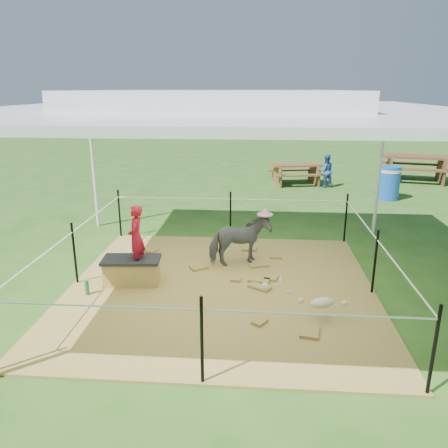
# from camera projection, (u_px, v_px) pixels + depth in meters

# --- Properties ---
(ground) EXTENTS (90.00, 90.00, 0.00)m
(ground) POSITION_uv_depth(u_px,v_px,m) (221.00, 289.00, 6.66)
(ground) COLOR #2D5919
(ground) RESTS_ON ground
(hay_patch) EXTENTS (4.60, 4.60, 0.03)m
(hay_patch) POSITION_uv_depth(u_px,v_px,m) (221.00, 288.00, 6.65)
(hay_patch) COLOR brown
(hay_patch) RESTS_ON ground
(canopy_tent) EXTENTS (6.30, 6.30, 2.90)m
(canopy_tent) POSITION_uv_depth(u_px,v_px,m) (221.00, 106.00, 5.86)
(canopy_tent) COLOR silver
(canopy_tent) RESTS_ON ground
(rope_fence) EXTENTS (4.54, 4.54, 1.00)m
(rope_fence) POSITION_uv_depth(u_px,v_px,m) (221.00, 249.00, 6.46)
(rope_fence) COLOR black
(rope_fence) RESTS_ON ground
(straw_bale) EXTENTS (0.85, 0.48, 0.36)m
(straw_bale) POSITION_uv_depth(u_px,v_px,m) (132.00, 272.00, 6.74)
(straw_bale) COLOR #AC8B3E
(straw_bale) RESTS_ON hay_patch
(dark_cloth) EXTENTS (0.91, 0.53, 0.05)m
(dark_cloth) POSITION_uv_depth(u_px,v_px,m) (131.00, 260.00, 6.68)
(dark_cloth) COLOR black
(dark_cloth) RESTS_ON straw_bale
(woman) EXTENTS (0.26, 0.38, 0.98)m
(woman) POSITION_uv_depth(u_px,v_px,m) (136.00, 231.00, 6.53)
(woman) COLOR #B01125
(woman) RESTS_ON straw_bale
(green_bottle) EXTENTS (0.07, 0.07, 0.23)m
(green_bottle) POSITION_uv_depth(u_px,v_px,m) (87.00, 287.00, 6.37)
(green_bottle) COLOR #1C7E30
(green_bottle) RESTS_ON hay_patch
(pony) EXTENTS (1.12, 0.85, 0.86)m
(pony) POSITION_uv_depth(u_px,v_px,m) (240.00, 241.00, 7.38)
(pony) COLOR #49494D
(pony) RESTS_ON hay_patch
(pink_hat) EXTENTS (0.27, 0.27, 0.12)m
(pink_hat) POSITION_uv_depth(u_px,v_px,m) (240.00, 213.00, 7.23)
(pink_hat) COLOR pink
(pink_hat) RESTS_ON pony
(foal) EXTENTS (1.03, 0.79, 0.50)m
(foal) POSITION_uv_depth(u_px,v_px,m) (323.00, 301.00, 5.67)
(foal) COLOR #C0AB8D
(foal) RESTS_ON hay_patch
(trash_barrel) EXTENTS (0.67, 0.67, 0.92)m
(trash_barrel) POSITION_uv_depth(u_px,v_px,m) (389.00, 183.00, 11.92)
(trash_barrel) COLOR blue
(trash_barrel) RESTS_ON ground
(picnic_table_near) EXTENTS (1.75, 1.41, 0.65)m
(picnic_table_near) POSITION_uv_depth(u_px,v_px,m) (296.00, 174.00, 13.86)
(picnic_table_near) COLOR brown
(picnic_table_near) RESTS_ON ground
(picnic_table_far) EXTENTS (2.29, 1.86, 0.84)m
(picnic_table_far) POSITION_uv_depth(u_px,v_px,m) (415.00, 168.00, 14.31)
(picnic_table_far) COLOR #58321E
(picnic_table_far) RESTS_ON ground
(distant_person) EXTENTS (0.58, 0.50, 1.01)m
(distant_person) POSITION_uv_depth(u_px,v_px,m) (326.00, 171.00, 13.39)
(distant_person) COLOR #2D50A9
(distant_person) RESTS_ON ground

